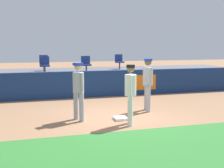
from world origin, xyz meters
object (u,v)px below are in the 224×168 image
Objects in this scene: seat_back_left at (44,62)px; seat_front_left at (45,64)px; player_runner_visitor at (148,81)px; first_base at (120,118)px; seat_back_right at (119,61)px; player_coach_visitor at (78,87)px; seat_front_center at (86,63)px; player_fielder_home at (131,90)px.

seat_back_left and seat_front_left have the same top height.
seat_back_left is (-3.37, 6.40, 0.34)m from player_runner_visitor.
player_runner_visitor is at bearing 34.61° from first_base.
seat_back_left is at bearing 180.00° from seat_back_right.
player_coach_visitor is 5.35m from seat_front_center.
seat_back_right is (3.44, 7.01, 0.38)m from player_coach_visitor.
seat_front_left is (-2.24, 6.05, 0.40)m from player_fielder_home.
seat_front_center is 2.68m from seat_back_left.
player_runner_visitor is at bearing -62.23° from seat_back_left.
player_coach_visitor is 7.07m from seat_back_left.
seat_front_center reaches higher than player_fielder_home.
seat_front_left is at bearing 111.08° from first_base.
player_coach_visitor is 2.14× the size of seat_back_left.
seat_back_left is at bearing 162.64° from player_coach_visitor.
seat_back_left is (-2.10, 7.28, 1.39)m from first_base.
player_coach_visitor is at bearing -102.65° from seat_front_center.
player_runner_visitor is at bearing -53.65° from seat_front_left.
seat_front_center is 2.90m from seat_back_right.
seat_front_center is (1.17, 5.21, 0.38)m from player_coach_visitor.
seat_front_left is at bearing -132.13° from player_runner_visitor.
first_base is at bearing -106.59° from seat_back_right.
player_runner_visitor is 4.81m from seat_front_center.
player_coach_visitor is (-1.28, 0.27, 1.00)m from first_base.
seat_back_left is at bearing 137.86° from seat_front_center.
seat_front_center is 1.00× the size of seat_back_right.
player_fielder_home is at bearing -74.18° from seat_back_left.
player_fielder_home is (0.13, -0.58, 0.99)m from first_base.
seat_back_right is 4.64m from seat_front_left.
player_fielder_home is 8.12m from seat_back_right.
first_base is 6.03m from seat_front_left.
player_fielder_home is 0.95× the size of player_runner_visitor.
seat_front_center is 1.00× the size of seat_front_left.
player_coach_visitor is 2.14× the size of seat_front_center.
first_base is at bearing -43.87° from player_runner_visitor.
seat_front_center is (-1.38, 4.60, 0.34)m from player_runner_visitor.
player_coach_visitor is 7.82m from seat_back_right.
player_runner_visitor reaches higher than first_base.
player_runner_visitor is (1.27, 0.88, 1.04)m from first_base.
seat_back_left is 1.80m from seat_front_left.
player_fielder_home is 2.11× the size of seat_front_left.
player_runner_visitor is at bearing 79.42° from player_coach_visitor.
first_base is at bearing -146.53° from player_fielder_home.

